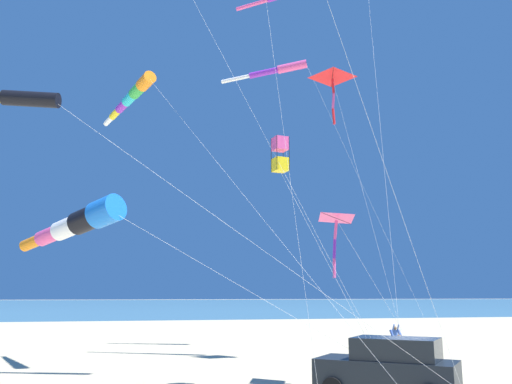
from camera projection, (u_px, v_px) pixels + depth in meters
The scene contains 12 objects.
ground_plane at pixel (411, 367), 23.54m from camera, with size 600.00×600.00×0.00m, color #C6B58C.
ocean_water_strip at pixel (176, 303), 182.00m from camera, with size 240.00×600.00×0.01m, color teal.
parked_car at pixel (389, 367), 16.68m from camera, with size 4.16×4.49×1.85m.
person_adult_flyer at pixel (400, 354), 19.62m from camera, with size 0.58×0.46×1.88m.
person_child_green_jacket at pixel (395, 337), 29.96m from camera, with size 0.47×0.38×1.54m.
kite_windsock_green_low_center at pixel (2, 98), 14.94m from camera, with size 2.33×16.76×8.99m.
kite_delta_yellow_midlevel at pixel (332, 78), 28.08m from camera, with size 6.98×2.14×14.87m.
kite_windsock_purple_drifting at pixel (133, 96), 25.30m from camera, with size 14.35×9.81×13.08m.
kite_box_long_streamer_right at pixel (280, 155), 19.39m from camera, with size 2.68×3.37×8.88m.
kite_windsock_blue_topmost at pixel (277, 70), 35.20m from camera, with size 7.56×10.77×18.44m.
kite_windsock_white_trailing at pixel (81, 222), 15.93m from camera, with size 3.56×13.20×6.06m.
kite_delta_small_distant at pixel (337, 219), 19.82m from camera, with size 2.74×3.44×6.30m.
Camera 1 is at (22.62, -11.86, 3.21)m, focal length 37.14 mm.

